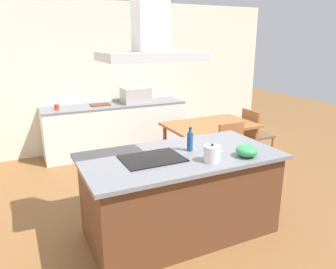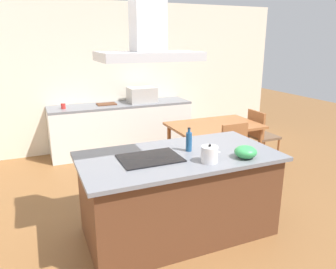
{
  "view_description": "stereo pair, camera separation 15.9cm",
  "coord_description": "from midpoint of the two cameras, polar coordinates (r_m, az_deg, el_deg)",
  "views": [
    {
      "loc": [
        -1.48,
        -2.77,
        2.04
      ],
      "look_at": [
        0.05,
        0.4,
        1.0
      ],
      "focal_mm": 34.7,
      "sensor_mm": 36.0,
      "label": 1
    },
    {
      "loc": [
        -1.34,
        -2.84,
        2.04
      ],
      "look_at": [
        0.05,
        0.4,
        1.0
      ],
      "focal_mm": 34.7,
      "sensor_mm": 36.0,
      "label": 2
    }
  ],
  "objects": [
    {
      "name": "dining_table",
      "position": [
        5.2,
        8.98,
        0.91
      ],
      "size": [
        1.4,
        0.9,
        0.75
      ],
      "color": "#995B33",
      "rests_on": "ground"
    },
    {
      "name": "mixing_bowl",
      "position": [
        3.33,
        14.81,
        -2.98
      ],
      "size": [
        0.22,
        0.22,
        0.12
      ],
      "primitive_type": "ellipsoid",
      "color": "#33934C",
      "rests_on": "kitchen_island"
    },
    {
      "name": "tea_kettle",
      "position": [
        3.14,
        8.76,
        -3.47
      ],
      "size": [
        0.21,
        0.16,
        0.18
      ],
      "color": "silver",
      "rests_on": "kitchen_island"
    },
    {
      "name": "kitchen_island",
      "position": [
        3.52,
        3.18,
        -10.39
      ],
      "size": [
        2.04,
        1.06,
        0.9
      ],
      "color": "#59331E",
      "rests_on": "ground"
    },
    {
      "name": "cutting_board",
      "position": [
        5.99,
        -10.01,
        5.29
      ],
      "size": [
        0.34,
        0.24,
        0.02
      ],
      "primitive_type": "cube",
      "color": "#59331E",
      "rests_on": "back_counter"
    },
    {
      "name": "coffee_mug_red",
      "position": [
        5.79,
        -17.18,
        4.78
      ],
      "size": [
        0.08,
        0.08,
        0.09
      ],
      "primitive_type": "cylinder",
      "color": "red",
      "rests_on": "back_counter"
    },
    {
      "name": "cooktop",
      "position": [
        3.22,
        -1.77,
        -4.19
      ],
      "size": [
        0.6,
        0.44,
        0.01
      ],
      "primitive_type": "cube",
      "color": "black",
      "rests_on": "kitchen_island"
    },
    {
      "name": "olive_oil_bottle",
      "position": [
        3.42,
        5.02,
        -1.19
      ],
      "size": [
        0.06,
        0.06,
        0.25
      ],
      "color": "navy",
      "rests_on": "kitchen_island"
    },
    {
      "name": "countertop_microwave",
      "position": [
        6.11,
        -3.87,
        6.95
      ],
      "size": [
        0.5,
        0.38,
        0.28
      ],
      "primitive_type": "cube",
      "color": "#B2AFAA",
      "rests_on": "back_counter"
    },
    {
      "name": "chair_facing_island",
      "position": [
        4.72,
        13.15,
        -2.93
      ],
      "size": [
        0.42,
        0.42,
        0.89
      ],
      "color": "brown",
      "rests_on": "ground"
    },
    {
      "name": "ground",
      "position": [
        4.97,
        -4.65,
        -7.87
      ],
      "size": [
        16.0,
        16.0,
        0.0
      ],
      "primitive_type": "plane",
      "color": "brown"
    },
    {
      "name": "chair_at_right_end",
      "position": [
        5.77,
        16.65,
        0.32
      ],
      "size": [
        0.42,
        0.42,
        0.89
      ],
      "color": "brown",
      "rests_on": "ground"
    },
    {
      "name": "back_counter",
      "position": [
        6.11,
        -7.34,
        1.2
      ],
      "size": [
        2.59,
        0.62,
        0.9
      ],
      "color": "silver",
      "rests_on": "ground"
    },
    {
      "name": "wall_back",
      "position": [
        6.26,
        -10.16,
        9.83
      ],
      "size": [
        7.2,
        0.1,
        2.7
      ],
      "primitive_type": "cube",
      "color": "beige",
      "rests_on": "ground"
    },
    {
      "name": "range_hood",
      "position": [
        3.01,
        -1.98,
        17.63
      ],
      "size": [
        0.9,
        0.55,
        0.78
      ],
      "color": "#ADADB2"
    }
  ]
}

